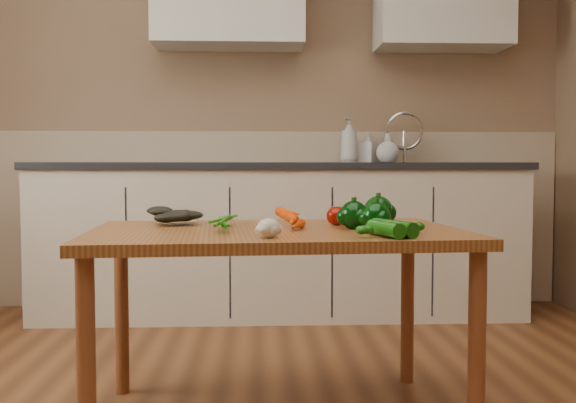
% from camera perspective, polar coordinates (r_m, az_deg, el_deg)
% --- Properties ---
extents(room, '(4.04, 5.04, 2.64)m').
position_cam_1_polar(room, '(1.81, -5.23, 15.02)').
color(room, brown).
rests_on(room, ground).
extents(counter_run, '(2.84, 0.64, 1.14)m').
position_cam_1_polar(counter_run, '(3.81, -0.58, -3.21)').
color(counter_run, beige).
rests_on(counter_run, ground).
extents(table, '(1.29, 0.88, 0.66)m').
position_cam_1_polar(table, '(2.18, -1.02, -4.38)').
color(table, '#9C5D2D').
rests_on(table, ground).
extents(soap_bottle_a, '(0.15, 0.15, 0.27)m').
position_cam_1_polar(soap_bottle_a, '(3.96, 5.45, 5.41)').
color(soap_bottle_a, silver).
rests_on(soap_bottle_a, counter_run).
extents(soap_bottle_b, '(0.12, 0.12, 0.19)m').
position_cam_1_polar(soap_bottle_b, '(4.02, 7.11, 4.79)').
color(soap_bottle_b, silver).
rests_on(soap_bottle_b, counter_run).
extents(soap_bottle_c, '(0.19, 0.19, 0.18)m').
position_cam_1_polar(soap_bottle_c, '(3.93, 8.87, 4.72)').
color(soap_bottle_c, silver).
rests_on(soap_bottle_c, counter_run).
extents(carrot_bunch, '(0.24, 0.19, 0.06)m').
position_cam_1_polar(carrot_bunch, '(2.19, -1.54, -1.60)').
color(carrot_bunch, '#EB4205').
rests_on(carrot_bunch, table).
extents(leafy_greens, '(0.18, 0.16, 0.09)m').
position_cam_1_polar(leafy_greens, '(2.37, -10.10, -0.98)').
color(leafy_greens, black).
rests_on(leafy_greens, table).
extents(garlic_bulb, '(0.07, 0.07, 0.06)m').
position_cam_1_polar(garlic_bulb, '(1.89, -1.72, -2.38)').
color(garlic_bulb, beige).
rests_on(garlic_bulb, table).
extents(pepper_a, '(0.09, 0.09, 0.09)m').
position_cam_1_polar(pepper_a, '(2.17, 5.87, -1.22)').
color(pepper_a, black).
rests_on(pepper_a, table).
extents(pepper_b, '(0.10, 0.10, 0.10)m').
position_cam_1_polar(pepper_b, '(2.29, 8.02, -0.89)').
color(pepper_b, black).
rests_on(pepper_b, table).
extents(pepper_c, '(0.09, 0.09, 0.09)m').
position_cam_1_polar(pepper_c, '(2.13, 7.85, -1.34)').
color(pepper_c, black).
rests_on(pepper_c, table).
extents(tomato_a, '(0.07, 0.07, 0.07)m').
position_cam_1_polar(tomato_a, '(2.31, 4.34, -1.28)').
color(tomato_a, '#800A02').
rests_on(tomato_a, table).
extents(tomato_b, '(0.08, 0.08, 0.07)m').
position_cam_1_polar(tomato_b, '(2.41, 5.43, -1.10)').
color(tomato_b, '#DF4E05').
rests_on(tomato_b, table).
extents(tomato_c, '(0.06, 0.06, 0.06)m').
position_cam_1_polar(tomato_c, '(2.36, 7.66, -1.32)').
color(tomato_c, '#DF4E05').
rests_on(tomato_c, table).
extents(zucchini_a, '(0.12, 0.19, 0.05)m').
position_cam_1_polar(zucchini_a, '(1.97, 9.36, -2.33)').
color(zucchini_a, '#0B4B08').
rests_on(zucchini_a, table).
extents(zucchini_b, '(0.10, 0.17, 0.05)m').
position_cam_1_polar(zucchini_b, '(1.94, 8.66, -2.44)').
color(zucchini_b, '#0B4B08').
rests_on(zucchini_b, table).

